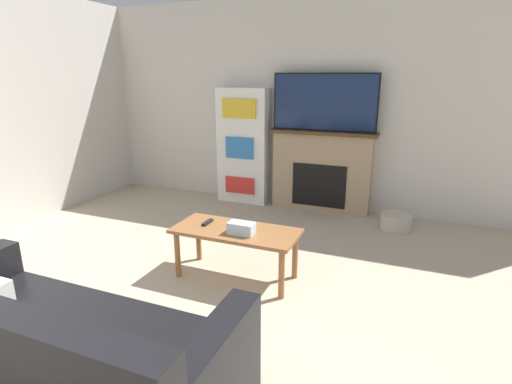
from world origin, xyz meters
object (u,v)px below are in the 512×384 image
object	(u,v)px
fireplace	(321,171)
storage_basket	(396,222)
tv	(324,102)
couch	(55,363)
bookshelf	(244,146)
coffee_table	(236,236)

from	to	relation	value
fireplace	storage_basket	distance (m)	1.15
tv	couch	distance (m)	3.98
fireplace	bookshelf	bearing A→B (deg)	-178.86
coffee_table	bookshelf	world-z (taller)	bookshelf
coffee_table	bookshelf	xyz separation A→B (m)	(-0.85, 2.10, 0.40)
storage_basket	fireplace	bearing A→B (deg)	160.21
storage_basket	bookshelf	bearing A→B (deg)	170.90
couch	coffee_table	distance (m)	1.71
coffee_table	tv	bearing A→B (deg)	83.23
coffee_table	bookshelf	size ratio (longest dim) A/B	0.69
couch	storage_basket	world-z (taller)	couch
couch	tv	bearing A→B (deg)	82.31
coffee_table	storage_basket	distance (m)	2.18
bookshelf	storage_basket	bearing A→B (deg)	-9.10
fireplace	couch	bearing A→B (deg)	-97.65
tv	fireplace	bearing A→B (deg)	90.00
fireplace	tv	bearing A→B (deg)	-90.00
fireplace	coffee_table	bearing A→B (deg)	-96.70
fireplace	tv	xyz separation A→B (m)	(-0.00, -0.02, 0.88)
tv	storage_basket	world-z (taller)	tv
tv	storage_basket	distance (m)	1.69
bookshelf	storage_basket	distance (m)	2.24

